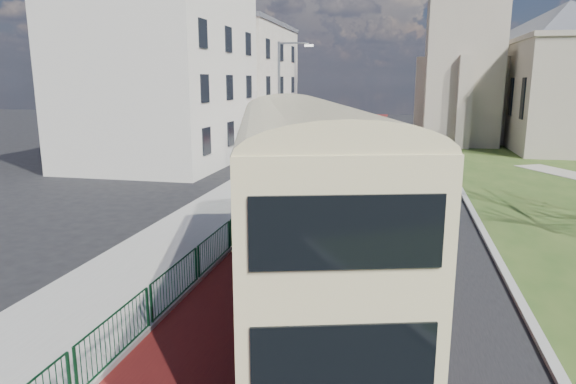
# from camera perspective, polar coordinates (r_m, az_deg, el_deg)

# --- Properties ---
(ground) EXTENTS (160.00, 160.00, 0.00)m
(ground) POSITION_cam_1_polar(r_m,az_deg,el_deg) (14.13, 0.02, -12.32)
(ground) COLOR black
(ground) RESTS_ON ground
(road_carriageway) EXTENTS (9.00, 120.00, 0.01)m
(road_carriageway) POSITION_cam_1_polar(r_m,az_deg,el_deg) (33.10, 10.01, 1.88)
(road_carriageway) COLOR black
(road_carriageway) RESTS_ON ground
(bus_lane) EXTENTS (3.40, 120.00, 0.01)m
(bus_lane) POSITION_cam_1_polar(r_m,az_deg,el_deg) (33.31, 5.37, 2.08)
(bus_lane) COLOR #591414
(bus_lane) RESTS_ON ground
(pavement_west) EXTENTS (4.00, 120.00, 0.12)m
(pavement_west) POSITION_cam_1_polar(r_m,az_deg,el_deg) (33.96, -1.01, 2.43)
(pavement_west) COLOR gray
(pavement_west) RESTS_ON ground
(kerb_west) EXTENTS (0.25, 120.00, 0.13)m
(kerb_west) POSITION_cam_1_polar(r_m,az_deg,el_deg) (33.56, 2.32, 2.31)
(kerb_west) COLOR #999993
(kerb_west) RESTS_ON ground
(kerb_east) EXTENTS (0.25, 80.00, 0.13)m
(kerb_east) POSITION_cam_1_polar(r_m,az_deg,el_deg) (35.20, 17.66, 2.20)
(kerb_east) COLOR #999993
(kerb_east) RESTS_ON ground
(pedestrian_railing) EXTENTS (0.07, 24.00, 1.12)m
(pedestrian_railing) POSITION_cam_1_polar(r_m,az_deg,el_deg) (18.30, -6.36, -4.73)
(pedestrian_railing) COLOR #0C371D
(pedestrian_railing) RESTS_ON ground
(street_block_near) EXTENTS (10.30, 14.30, 13.00)m
(street_block_near) POSITION_cam_1_polar(r_m,az_deg,el_deg) (38.40, -13.85, 12.89)
(street_block_near) COLOR silver
(street_block_near) RESTS_ON ground
(street_block_far) EXTENTS (10.30, 16.30, 11.50)m
(street_block_far) POSITION_cam_1_polar(r_m,az_deg,el_deg) (53.25, -6.10, 12.11)
(street_block_far) COLOR beige
(street_block_far) RESTS_ON ground
(streetlamp) EXTENTS (2.13, 0.18, 8.00)m
(streetlamp) POSITION_cam_1_polar(r_m,az_deg,el_deg) (31.39, -0.72, 9.94)
(streetlamp) COLOR gray
(streetlamp) RESTS_ON pavement_west
(bus) EXTENTS (6.20, 12.76, 5.21)m
(bus) POSITION_cam_1_polar(r_m,az_deg,el_deg) (12.68, 1.55, -1.01)
(bus) COLOR maroon
(bus) RESTS_ON ground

